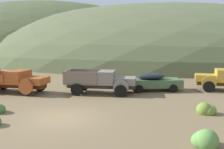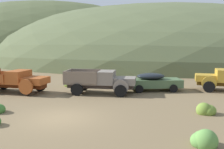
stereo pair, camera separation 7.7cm
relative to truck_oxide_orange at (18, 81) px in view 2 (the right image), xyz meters
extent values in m
plane|color=brown|center=(5.41, -6.52, -1.02)|extent=(300.00, 300.00, 0.00)
ellipsoid|color=#4C5633|center=(-14.95, 59.95, -1.02)|extent=(79.71, 80.46, 32.33)
ellipsoid|color=#56603D|center=(17.83, 51.67, -1.02)|extent=(95.46, 85.68, 27.42)
cube|color=#51220D|center=(-0.39, 0.04, -0.36)|extent=(5.77, 2.01, 0.36)
cube|color=#A34C1E|center=(1.67, -0.35, 0.10)|extent=(2.09, 2.03, 0.55)
cube|color=#B7B2A8|center=(2.49, -0.50, 0.07)|extent=(0.30, 1.18, 0.44)
cylinder|color=#A34C1E|center=(1.24, -1.31, -0.26)|extent=(1.21, 0.40, 1.20)
cylinder|color=#A34C1E|center=(1.62, 0.70, -0.26)|extent=(1.21, 0.40, 1.20)
cube|color=#A34C1E|center=(0.14, -0.06, 0.35)|extent=(1.66, 2.19, 1.05)
cube|color=black|center=(0.72, -0.17, 0.56)|extent=(0.36, 1.66, 0.59)
cube|color=#97471E|center=(-1.73, 1.35, 0.29)|extent=(2.84, 0.63, 0.70)
cube|color=#51220D|center=(-0.98, -0.90, 0.89)|extent=(0.09, 0.09, 0.50)
cylinder|color=black|center=(1.63, 0.76, -0.54)|extent=(1.00, 0.45, 0.96)
cylinder|color=black|center=(-1.95, 1.44, -0.54)|extent=(1.00, 0.45, 0.96)
cube|color=#3D322D|center=(6.97, 0.11, -0.36)|extent=(5.50, 1.40, 0.36)
cube|color=slate|center=(8.97, -0.05, 0.10)|extent=(1.85, 1.83, 0.55)
cube|color=#B7B2A8|center=(9.76, -0.12, 0.07)|extent=(0.18, 1.17, 0.44)
cylinder|color=slate|center=(8.65, -1.04, -0.26)|extent=(1.21, 0.28, 1.20)
cylinder|color=slate|center=(8.82, 0.97, -0.26)|extent=(1.21, 0.28, 1.20)
cube|color=slate|center=(7.48, 0.07, 0.35)|extent=(1.42, 2.05, 1.05)
cube|color=black|center=(8.05, 0.02, 0.56)|extent=(0.19, 1.65, 0.59)
cube|color=#746354|center=(5.49, 0.24, -0.12)|extent=(2.91, 2.25, 0.12)
cube|color=#746354|center=(5.40, -0.78, 0.42)|extent=(2.75, 0.33, 0.95)
cube|color=#746354|center=(5.57, 1.25, 0.42)|extent=(2.75, 0.33, 0.95)
cube|color=#746354|center=(4.18, 0.35, 0.42)|extent=(0.27, 2.03, 0.95)
cylinder|color=black|center=(8.65, -1.09, -0.54)|extent=(0.98, 0.36, 0.96)
cylinder|color=black|center=(8.83, 1.02, -0.54)|extent=(0.98, 0.36, 0.96)
cylinder|color=black|center=(5.17, -0.80, -0.54)|extent=(0.98, 0.36, 0.96)
cylinder|color=black|center=(5.35, 1.31, -0.54)|extent=(0.98, 0.36, 0.96)
cube|color=#47603D|center=(11.48, 1.63, -0.34)|extent=(4.93, 2.50, 0.68)
ellipsoid|color=black|center=(11.20, 1.59, 0.26)|extent=(2.66, 1.96, 0.57)
ellipsoid|color=#47603D|center=(13.58, 1.92, -0.27)|extent=(1.24, 1.62, 0.61)
cylinder|color=black|center=(13.06, 0.91, -0.68)|extent=(0.70, 0.29, 0.68)
cylinder|color=black|center=(12.80, 2.75, -0.68)|extent=(0.70, 0.29, 0.68)
cylinder|color=black|center=(10.16, 0.50, -0.68)|extent=(0.70, 0.29, 0.68)
cylinder|color=black|center=(9.90, 2.34, -0.68)|extent=(0.70, 0.29, 0.68)
cube|color=#B28928|center=(16.04, 2.13, 0.10)|extent=(2.01, 1.97, 0.55)
cube|color=#B7B2A8|center=(15.27, 2.31, 0.07)|extent=(0.32, 1.12, 0.44)
cylinder|color=#B28928|center=(16.47, 3.03, -0.26)|extent=(1.21, 0.44, 1.20)
cylinder|color=#B28928|center=(16.05, 1.13, -0.26)|extent=(1.21, 0.44, 1.20)
cube|color=#B28928|center=(17.48, 1.81, 0.35)|extent=(1.62, 2.11, 1.05)
cube|color=black|center=(16.93, 1.93, 0.56)|extent=(0.40, 1.57, 0.59)
cylinder|color=black|center=(16.48, 3.08, -0.54)|extent=(1.00, 0.48, 0.96)
cylinder|color=black|center=(16.04, 1.08, -0.54)|extent=(1.00, 0.48, 0.96)
ellipsoid|color=olive|center=(3.56, 3.04, -0.84)|extent=(0.70, 0.63, 0.62)
ellipsoid|color=olive|center=(3.51, 3.15, -0.82)|extent=(0.81, 0.73, 0.69)
ellipsoid|color=olive|center=(3.64, 3.01, -0.79)|extent=(0.77, 0.69, 0.82)
ellipsoid|color=olive|center=(13.97, -5.19, -0.82)|extent=(0.94, 0.85, 0.73)
ellipsoid|color=olive|center=(13.91, -5.35, -0.84)|extent=(0.73, 0.65, 0.65)
ellipsoid|color=olive|center=(13.70, -5.23, -0.77)|extent=(0.90, 0.81, 0.88)
ellipsoid|color=#5B8E42|center=(12.29, -9.57, -0.82)|extent=(0.76, 0.68, 0.72)
ellipsoid|color=#5B8E42|center=(12.26, -9.80, -0.81)|extent=(1.01, 0.91, 0.76)
ellipsoid|color=#5B8E42|center=(12.35, -9.92, -0.75)|extent=(0.97, 0.87, 0.97)
camera|label=1|loc=(9.04, -19.62, 3.27)|focal=39.18mm
camera|label=2|loc=(9.12, -19.61, 3.27)|focal=39.18mm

